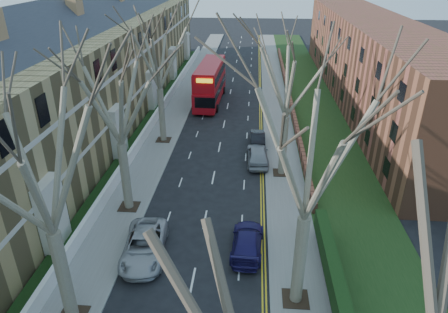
# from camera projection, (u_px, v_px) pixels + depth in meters

# --- Properties ---
(pavement_left) EXTENTS (3.00, 102.00, 0.12)m
(pavement_left) POSITION_uv_depth(u_px,v_px,m) (180.00, 104.00, 49.78)
(pavement_left) COLOR slate
(pavement_left) RESTS_ON ground
(pavement_right) EXTENTS (3.00, 102.00, 0.12)m
(pavement_right) POSITION_uv_depth(u_px,v_px,m) (276.00, 107.00, 48.98)
(pavement_right) COLOR slate
(pavement_right) RESTS_ON ground
(terrace_left) EXTENTS (9.70, 78.00, 13.60)m
(terrace_left) POSITION_uv_depth(u_px,v_px,m) (90.00, 77.00, 40.72)
(terrace_left) COLOR #987F4D
(terrace_left) RESTS_ON ground
(flats_right) EXTENTS (13.97, 54.00, 10.00)m
(flats_right) POSITION_uv_depth(u_px,v_px,m) (370.00, 61.00, 49.58)
(flats_right) COLOR brown
(flats_right) RESTS_ON ground
(front_wall_left) EXTENTS (0.30, 78.00, 1.00)m
(front_wall_left) POSITION_uv_depth(u_px,v_px,m) (151.00, 124.00, 42.51)
(front_wall_left) COLOR white
(front_wall_left) RESTS_ON ground
(grass_verge_right) EXTENTS (6.00, 102.00, 0.06)m
(grass_verge_right) POSITION_uv_depth(u_px,v_px,m) (313.00, 107.00, 48.64)
(grass_verge_right) COLOR #1A3413
(grass_verge_right) RESTS_ON ground
(tree_left_mid) EXTENTS (10.50, 10.50, 14.71)m
(tree_left_mid) POSITION_uv_depth(u_px,v_px,m) (33.00, 149.00, 16.08)
(tree_left_mid) COLOR brown
(tree_left_mid) RESTS_ON ground
(tree_left_far) EXTENTS (10.15, 10.15, 14.22)m
(tree_left_far) POSITION_uv_depth(u_px,v_px,m) (114.00, 86.00, 25.14)
(tree_left_far) COLOR brown
(tree_left_far) RESTS_ON ground
(tree_left_dist) EXTENTS (10.50, 10.50, 14.71)m
(tree_left_dist) POSITION_uv_depth(u_px,v_px,m) (157.00, 44.00, 35.71)
(tree_left_dist) COLOR brown
(tree_left_dist) RESTS_ON ground
(tree_right_mid) EXTENTS (10.50, 10.50, 14.71)m
(tree_right_mid) POSITION_uv_depth(u_px,v_px,m) (313.00, 137.00, 17.10)
(tree_right_mid) COLOR brown
(tree_right_mid) RESTS_ON ground
(tree_right_far) EXTENTS (10.15, 10.15, 14.22)m
(tree_right_far) POSITION_uv_depth(u_px,v_px,m) (289.00, 66.00, 29.73)
(tree_right_far) COLOR brown
(tree_right_far) RESTS_ON ground
(double_decker_bus) EXTENTS (3.21, 11.50, 4.76)m
(double_decker_bus) POSITION_uv_depth(u_px,v_px,m) (210.00, 84.00, 49.79)
(double_decker_bus) COLOR #A50B14
(double_decker_bus) RESTS_ON ground
(car_left_far) EXTENTS (2.95, 5.52, 1.48)m
(car_left_far) POSITION_uv_depth(u_px,v_px,m) (144.00, 246.00, 24.30)
(car_left_far) COLOR #A3A4A9
(car_left_far) RESTS_ON ground
(car_right_near) EXTENTS (2.12, 4.76, 1.36)m
(car_right_near) POSITION_uv_depth(u_px,v_px,m) (247.00, 241.00, 24.76)
(car_right_near) COLOR #1E1751
(car_right_near) RESTS_ON ground
(car_right_mid) EXTENTS (2.14, 4.80, 1.60)m
(car_right_mid) POSITION_uv_depth(u_px,v_px,m) (258.00, 155.00, 35.38)
(car_right_mid) COLOR gray
(car_right_mid) RESTS_ON ground
(car_right_far) EXTENTS (1.49, 3.97, 1.30)m
(car_right_far) POSITION_uv_depth(u_px,v_px,m) (258.00, 138.00, 39.15)
(car_right_far) COLOR black
(car_right_far) RESTS_ON ground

